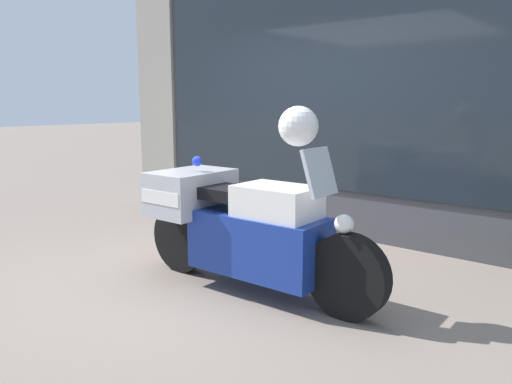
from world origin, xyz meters
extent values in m
plane|color=gray|center=(0.00, 0.00, 0.00)|extent=(60.00, 60.00, 0.00)
cube|color=#424247|center=(0.00, 2.00, 1.84)|extent=(6.56, 0.40, 3.68)
cube|color=gray|center=(-2.90, 2.03, 1.84)|extent=(0.77, 0.55, 3.68)
cube|color=#1E262D|center=(0.35, 1.79, 1.89)|extent=(5.56, 0.02, 2.68)
cube|color=slate|center=(0.31, 2.01, 0.28)|extent=(5.34, 0.30, 0.55)
cube|color=silver|center=(0.31, 2.15, 1.14)|extent=(5.34, 0.02, 1.22)
cube|color=beige|center=(0.31, 2.01, 1.74)|extent=(5.34, 0.30, 0.02)
cube|color=#C68E19|center=(-1.38, 2.01, 1.78)|extent=(0.18, 0.04, 0.06)
cube|color=black|center=(0.31, 2.01, 1.78)|extent=(0.18, 0.04, 0.06)
cube|color=white|center=(-0.95, 1.94, 0.69)|extent=(0.19, 0.03, 0.27)
cube|color=#2866B7|center=(1.57, 1.94, 0.69)|extent=(0.19, 0.02, 0.27)
cylinder|color=black|center=(1.51, -0.14, 0.31)|extent=(0.63, 0.16, 0.63)
cylinder|color=black|center=(-0.18, -0.19, 0.31)|extent=(0.63, 0.16, 0.63)
cube|color=navy|center=(0.70, -0.16, 0.42)|extent=(1.16, 0.51, 0.49)
cube|color=white|center=(0.88, -0.16, 0.77)|extent=(0.64, 0.45, 0.28)
cube|color=black|center=(0.44, -0.17, 0.80)|extent=(0.68, 0.38, 0.10)
cube|color=#B7B7BC|center=(-0.06, -0.18, 0.76)|extent=(0.52, 0.75, 0.38)
cube|color=white|center=(-0.06, -0.18, 0.76)|extent=(0.47, 0.75, 0.11)
cube|color=#B2BCC6|center=(1.26, -0.14, 1.04)|extent=(0.14, 0.34, 0.35)
sphere|color=white|center=(1.46, -0.14, 0.69)|extent=(0.14, 0.14, 0.14)
sphere|color=blue|center=(0.03, -0.18, 1.04)|extent=(0.09, 0.09, 0.09)
sphere|color=white|center=(1.07, -0.15, 1.37)|extent=(0.30, 0.30, 0.30)
camera|label=1|loc=(3.18, -3.17, 1.54)|focal=35.00mm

